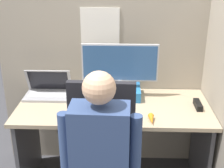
% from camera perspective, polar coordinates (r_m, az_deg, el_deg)
% --- Properties ---
extents(cubicle_panel_back, '(2.01, 0.05, 1.65)m').
position_cam_1_polar(cubicle_panel_back, '(2.76, 0.53, 1.15)').
color(cubicle_panel_back, gray).
rests_on(cubicle_panel_back, ground).
extents(cubicle_panel_right, '(0.04, 1.31, 1.65)m').
position_cam_1_polar(cubicle_panel_right, '(2.47, 18.70, -2.84)').
color(cubicle_panel_right, gray).
rests_on(cubicle_panel_right, ground).
extents(desk, '(1.51, 0.68, 0.73)m').
position_cam_1_polar(desk, '(2.54, 0.29, -7.48)').
color(desk, tan).
rests_on(desk, ground).
extents(paper_box, '(0.34, 0.26, 0.08)m').
position_cam_1_polar(paper_box, '(2.59, 1.40, -1.45)').
color(paper_box, '#236BAD').
rests_on(paper_box, desk).
extents(monitor, '(0.61, 0.22, 0.37)m').
position_cam_1_polar(monitor, '(2.51, 1.45, 3.40)').
color(monitor, '#B2B2B7').
rests_on(monitor, paper_box).
extents(laptop, '(0.38, 0.22, 0.23)m').
position_cam_1_polar(laptop, '(2.65, -11.61, -1.28)').
color(laptop, '#99999E').
rests_on(laptop, desk).
extents(mouse, '(0.07, 0.04, 0.04)m').
position_cam_1_polar(mouse, '(2.41, -5.97, -4.08)').
color(mouse, gray).
rests_on(mouse, desk).
extents(stapler, '(0.04, 0.16, 0.04)m').
position_cam_1_polar(stapler, '(2.51, 15.43, -3.69)').
color(stapler, black).
rests_on(stapler, desk).
extents(carrot_toy, '(0.04, 0.14, 0.04)m').
position_cam_1_polar(carrot_toy, '(2.23, 7.23, -6.39)').
color(carrot_toy, orange).
rests_on(carrot_toy, desk).
extents(person, '(0.48, 0.44, 1.26)m').
position_cam_1_polar(person, '(1.83, -2.26, -14.24)').
color(person, black).
rests_on(person, ground).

